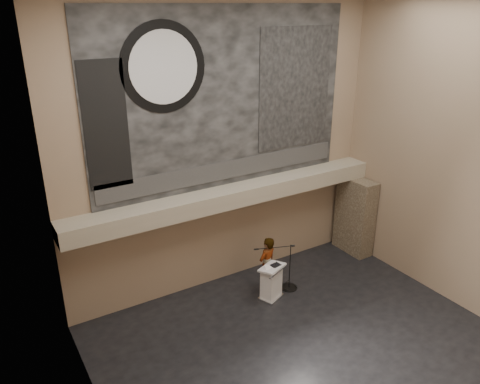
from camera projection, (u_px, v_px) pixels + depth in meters
floor at (305, 347)px, 11.99m from camera, size 10.00×10.00×0.00m
wall_back at (226, 150)px, 13.56m from camera, size 10.00×0.02×8.50m
wall_left at (88, 252)px, 7.98m from camera, size 0.02×8.00×8.50m
wall_right at (456, 158)px, 12.82m from camera, size 0.02×8.00×8.50m
soffit at (233, 196)px, 13.73m from camera, size 10.00×0.80×0.50m
sprinkler_left at (185, 217)px, 13.02m from camera, size 0.04×0.04×0.06m
sprinkler_right at (286, 192)px, 14.72m from camera, size 0.04×0.04×0.06m
banner at (226, 100)px, 12.99m from camera, size 8.00×0.05×5.00m
banner_text_strip at (227, 170)px, 13.73m from camera, size 7.76×0.02×0.55m
banner_clock_rim at (164, 68)px, 11.72m from camera, size 2.30×0.02×2.30m
banner_clock_face at (164, 68)px, 11.70m from camera, size 1.84×0.02×1.84m
banner_building_print at (295, 89)px, 14.09m from camera, size 2.60×0.02×3.60m
banner_brick_print at (106, 126)px, 11.43m from camera, size 1.10×0.02×3.20m
stone_pier at (355, 216)px, 16.23m from camera, size 0.60×1.40×2.70m
lectern at (271, 282)px, 13.79m from camera, size 0.89×0.77×1.14m
binder at (276, 265)px, 13.60m from camera, size 0.30×0.25×0.04m
papers at (269, 267)px, 13.53m from camera, size 0.31×0.35×0.00m
speaker_person at (267, 265)px, 14.05m from camera, size 0.75×0.59×1.80m
mic_stand at (288, 282)px, 14.42m from camera, size 1.31×0.67×1.50m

